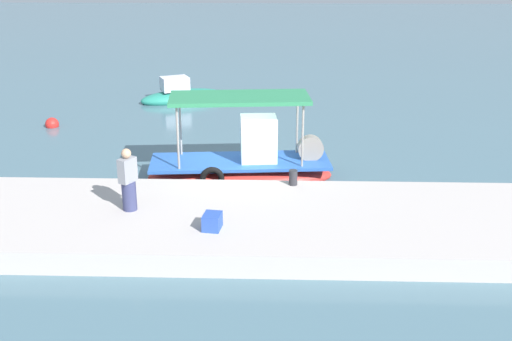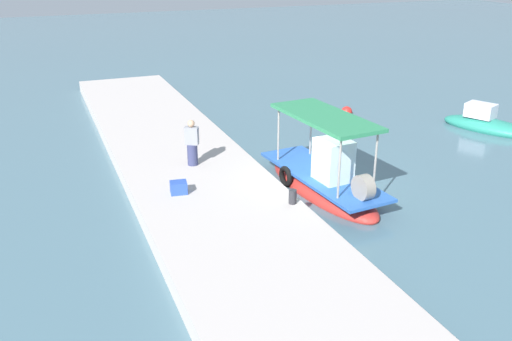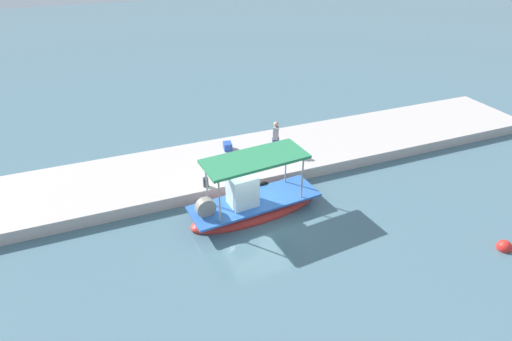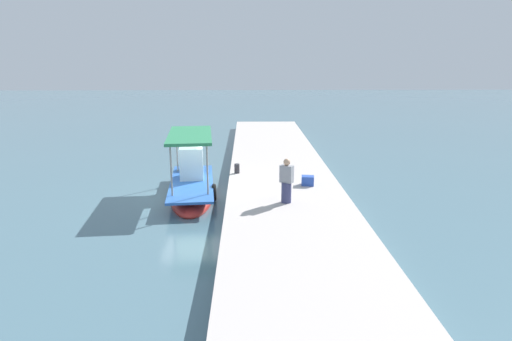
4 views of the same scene
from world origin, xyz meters
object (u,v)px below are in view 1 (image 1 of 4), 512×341
(fisherman_near_bollard, at_px, (128,182))
(moored_boat_near, at_px, (183,96))
(mooring_bollard, at_px, (293,177))
(marker_buoy, at_px, (52,124))
(main_fishing_boat, at_px, (243,165))
(cargo_crate, at_px, (212,222))

(fisherman_near_bollard, xyz_separation_m, moored_boat_near, (-0.66, 14.07, -1.08))
(mooring_bollard, height_order, marker_buoy, mooring_bollard)
(fisherman_near_bollard, distance_m, moored_boat_near, 14.12)
(main_fishing_boat, distance_m, moored_boat_near, 10.82)
(marker_buoy, bearing_deg, fisherman_near_bollard, -60.65)
(mooring_bollard, height_order, cargo_crate, mooring_bollard)
(fisherman_near_bollard, height_order, moored_boat_near, fisherman_near_bollard)
(fisherman_near_bollard, bearing_deg, mooring_bollard, 24.15)
(main_fishing_boat, bearing_deg, fisherman_near_bollard, -125.71)
(moored_boat_near, bearing_deg, main_fishing_boat, -71.72)
(fisherman_near_bollard, xyz_separation_m, marker_buoy, (-5.33, 9.48, -1.20))
(main_fishing_boat, relative_size, fisherman_near_bollard, 3.60)
(marker_buoy, bearing_deg, main_fishing_boat, -35.20)
(moored_boat_near, bearing_deg, cargo_crate, -79.18)
(mooring_bollard, bearing_deg, main_fishing_boat, 128.66)
(main_fishing_boat, height_order, moored_boat_near, main_fishing_boat)
(cargo_crate, distance_m, marker_buoy, 13.02)
(fisherman_near_bollard, xyz_separation_m, cargo_crate, (2.24, -1.09, -0.55))
(cargo_crate, height_order, moored_boat_near, moored_boat_near)
(fisherman_near_bollard, distance_m, mooring_bollard, 4.68)
(main_fishing_boat, xyz_separation_m, marker_buoy, (-8.06, 5.69, -0.36))
(main_fishing_boat, relative_size, cargo_crate, 11.61)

